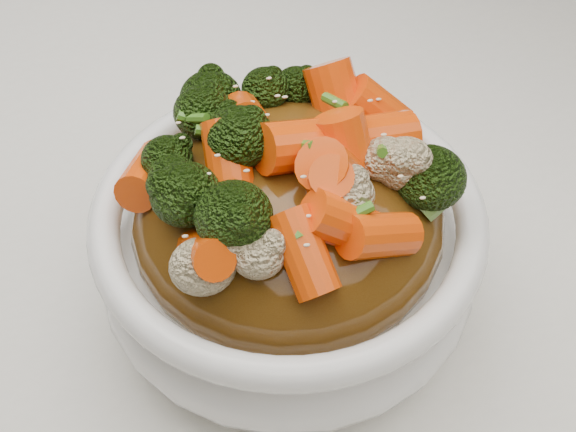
{
  "coord_description": "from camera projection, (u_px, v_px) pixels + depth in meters",
  "views": [
    {
      "loc": [
        -0.1,
        -0.28,
        1.15
      ],
      "look_at": [
        -0.04,
        0.01,
        0.82
      ],
      "focal_mm": 50.0,
      "sensor_mm": 36.0,
      "label": 1
    }
  ],
  "objects": [
    {
      "name": "broccoli",
      "position": [
        288.0,
        137.0,
        0.39
      ],
      "size": [
        0.2,
        0.2,
        0.04
      ],
      "primitive_type": null,
      "rotation": [
        0.0,
        0.0,
        -0.16
      ],
      "color": "black",
      "rests_on": "sauce_base"
    },
    {
      "name": "cauliflower",
      "position": [
        288.0,
        140.0,
        0.39
      ],
      "size": [
        0.2,
        0.2,
        0.04
      ],
      "primitive_type": null,
      "rotation": [
        0.0,
        0.0,
        -0.16
      ],
      "color": "beige",
      "rests_on": "sauce_base"
    },
    {
      "name": "sauce_base",
      "position": [
        288.0,
        220.0,
        0.44
      ],
      "size": [
        0.2,
        0.2,
        0.09
      ],
      "primitive_type": "ellipsoid",
      "rotation": [
        0.0,
        0.0,
        -0.16
      ],
      "color": "#53320E",
      "rests_on": "bowl"
    },
    {
      "name": "scallions",
      "position": [
        288.0,
        134.0,
        0.39
      ],
      "size": [
        0.15,
        0.15,
        0.02
      ],
      "primitive_type": null,
      "rotation": [
        0.0,
        0.0,
        -0.16
      ],
      "color": "#3C761B",
      "rests_on": "sauce_base"
    },
    {
      "name": "sesame_seeds",
      "position": [
        288.0,
        134.0,
        0.39
      ],
      "size": [
        0.18,
        0.18,
        0.01
      ],
      "primitive_type": null,
      "rotation": [
        0.0,
        0.0,
        -0.16
      ],
      "color": "beige",
      "rests_on": "sauce_base"
    },
    {
      "name": "tablecloth",
      "position": [
        353.0,
        316.0,
        0.51
      ],
      "size": [
        1.2,
        0.8,
        0.04
      ],
      "primitive_type": "cube",
      "color": "white",
      "rests_on": "dining_table"
    },
    {
      "name": "bowl",
      "position": [
        288.0,
        253.0,
        0.46
      ],
      "size": [
        0.25,
        0.25,
        0.08
      ],
      "primitive_type": null,
      "rotation": [
        0.0,
        0.0,
        -0.16
      ],
      "color": "white",
      "rests_on": "tablecloth"
    },
    {
      "name": "carrots",
      "position": [
        288.0,
        136.0,
        0.39
      ],
      "size": [
        0.2,
        0.2,
        0.05
      ],
      "primitive_type": null,
      "rotation": [
        0.0,
        0.0,
        -0.16
      ],
      "color": "#F74C08",
      "rests_on": "sauce_base"
    }
  ]
}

